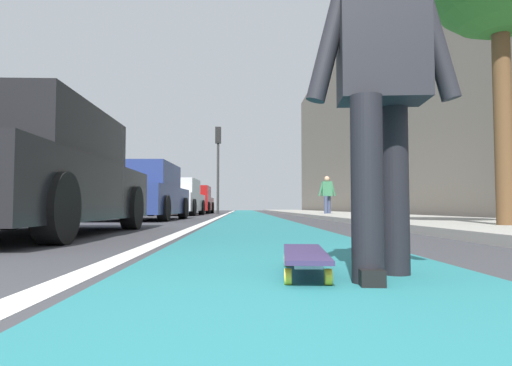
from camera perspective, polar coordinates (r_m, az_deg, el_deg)
ground_plane at (r=10.96m, az=-0.30°, el=-4.80°), size 80.00×80.00×0.00m
bike_lane_paint at (r=24.96m, az=-1.13°, el=-3.84°), size 56.00×1.81×0.00m
lane_stripe_white at (r=20.97m, az=-3.90°, el=-3.97°), size 52.00×0.16×0.01m
sidewalk_curb at (r=19.32m, az=9.47°, el=-3.87°), size 52.00×3.20×0.10m
building_facade at (r=24.28m, az=13.41°, el=8.47°), size 40.00×1.20×10.32m
skateboard at (r=2.25m, az=6.13°, el=-9.02°), size 0.85×0.27×0.11m
skater_person at (r=2.26m, az=15.48°, el=12.71°), size 0.45×0.72×1.64m
parked_car_near at (r=5.97m, az=-26.95°, el=0.95°), size 4.52×2.04×1.48m
parked_car_mid at (r=12.23m, az=-14.26°, el=-1.26°), size 4.36×2.10×1.46m
parked_car_far at (r=19.00m, az=-9.79°, el=-1.88°), size 4.32×1.98×1.49m
parked_car_end at (r=24.66m, az=-7.78°, el=-2.19°), size 4.19×1.96×1.47m
traffic_light at (r=22.33m, az=-4.79°, el=3.67°), size 0.33×0.28×4.27m
pedestrian_distant at (r=17.04m, az=8.94°, el=-1.28°), size 0.42×0.65×1.49m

